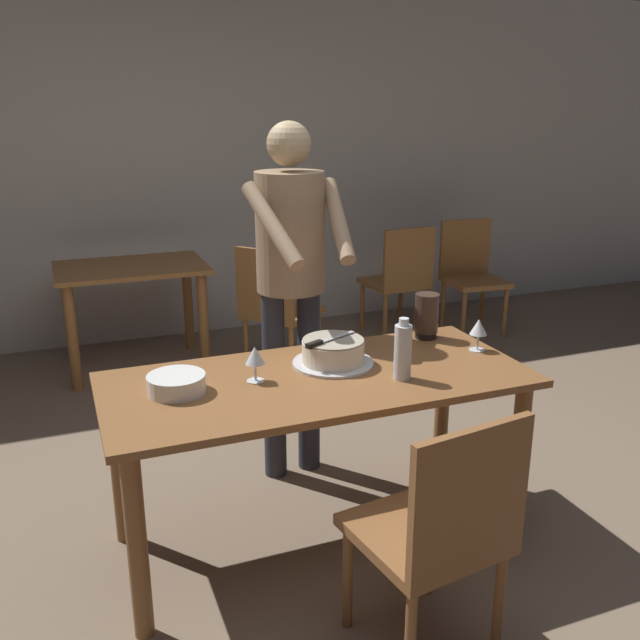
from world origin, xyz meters
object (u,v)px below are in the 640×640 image
at_px(background_chair_1, 471,272).
at_px(hurricane_lamp, 427,316).
at_px(wine_glass_near, 479,328).
at_px(background_chair_0, 399,277).
at_px(water_bottle, 403,351).
at_px(chair_near_side, 440,529).
at_px(person_cutting_cake, 291,264).
at_px(plate_stack, 176,384).
at_px(wine_glass_far, 255,357).
at_px(background_chair_2, 276,306).
at_px(cake_knife, 321,342).
at_px(background_table, 132,289).
at_px(cake_on_platter, 333,353).
at_px(main_dining_table, 318,403).

bearing_deg(background_chair_1, hurricane_lamp, -128.33).
height_order(wine_glass_near, background_chair_0, background_chair_0).
bearing_deg(water_bottle, chair_near_side, -106.05).
xyz_separation_m(water_bottle, person_cutting_cake, (-0.21, 0.73, 0.21)).
xyz_separation_m(wine_glass_near, background_chair_1, (1.43, 2.20, -0.36)).
bearing_deg(plate_stack, background_chair_0, 46.53).
distance_m(plate_stack, wine_glass_far, 0.31).
xyz_separation_m(person_cutting_cake, background_chair_2, (0.33, 1.29, -0.58)).
height_order(wine_glass_far, person_cutting_cake, person_cutting_cake).
relative_size(cake_knife, water_bottle, 1.02).
height_order(cake_knife, plate_stack, cake_knife).
height_order(background_table, background_chair_1, background_chair_1).
height_order(wine_glass_far, water_bottle, water_bottle).
xyz_separation_m(water_bottle, background_chair_2, (0.12, 2.02, -0.37)).
bearing_deg(background_table, wine_glass_far, -84.86).
height_order(cake_on_platter, background_table, cake_on_platter).
distance_m(plate_stack, water_bottle, 0.88).
bearing_deg(background_chair_2, hurricane_lamp, -82.36).
bearing_deg(wine_glass_near, water_bottle, -159.65).
bearing_deg(background_chair_2, background_chair_1, 11.47).
bearing_deg(hurricane_lamp, background_chair_2, 97.64).
bearing_deg(water_bottle, background_table, 106.79).
distance_m(person_cutting_cake, chair_near_side, 1.46).
distance_m(main_dining_table, plate_stack, 0.58).
height_order(plate_stack, water_bottle, water_bottle).
distance_m(chair_near_side, background_chair_0, 3.36).
relative_size(wine_glass_near, background_chair_0, 0.16).
distance_m(cake_on_platter, water_bottle, 0.32).
distance_m(wine_glass_near, water_bottle, 0.50).
height_order(main_dining_table, background_chair_2, background_chair_2).
xyz_separation_m(main_dining_table, cake_knife, (0.04, 0.07, 0.23)).
xyz_separation_m(plate_stack, hurricane_lamp, (1.19, 0.22, 0.07)).
xyz_separation_m(water_bottle, chair_near_side, (-0.18, -0.61, -0.37)).
relative_size(hurricane_lamp, background_chair_0, 0.23).
bearing_deg(wine_glass_far, main_dining_table, -9.84).
relative_size(hurricane_lamp, background_chair_2, 0.23).
distance_m(cake_on_platter, cake_knife, 0.10).
bearing_deg(cake_on_platter, background_chair_0, 56.17).
xyz_separation_m(cake_on_platter, cake_knife, (-0.07, -0.03, 0.06)).
height_order(cake_on_platter, wine_glass_far, wine_glass_far).
height_order(main_dining_table, hurricane_lamp, hurricane_lamp).
height_order(water_bottle, chair_near_side, water_bottle).
bearing_deg(wine_glass_far, wine_glass_near, -0.70).
height_order(water_bottle, hurricane_lamp, water_bottle).
xyz_separation_m(plate_stack, wine_glass_near, (1.32, -0.02, 0.07)).
height_order(hurricane_lamp, background_chair_1, hurricane_lamp).
distance_m(chair_near_side, background_table, 3.17).
relative_size(person_cutting_cake, background_chair_1, 1.91).
height_order(cake_knife, chair_near_side, chair_near_side).
bearing_deg(hurricane_lamp, background_chair_1, 51.67).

